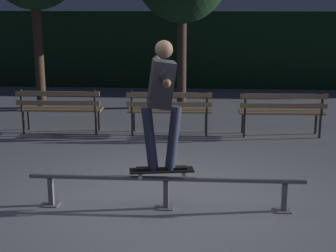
{
  "coord_description": "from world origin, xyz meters",
  "views": [
    {
      "loc": [
        0.41,
        -6.09,
        2.47
      ],
      "look_at": [
        -0.03,
        0.57,
        0.85
      ],
      "focal_mm": 54.48,
      "sensor_mm": 36.0,
      "label": 1
    }
  ],
  "objects_px": {
    "park_bench_leftmost": "(60,106)",
    "skateboard": "(162,171)",
    "skateboarder": "(162,95)",
    "park_bench_right_center": "(282,109)",
    "grind_rail": "(166,184)",
    "park_bench_left_center": "(169,107)"
  },
  "relations": [
    {
      "from": "grind_rail",
      "to": "skateboarder",
      "type": "relative_size",
      "value": 2.17
    },
    {
      "from": "skateboarder",
      "to": "park_bench_right_center",
      "type": "distance_m",
      "value": 4.19
    },
    {
      "from": "skateboarder",
      "to": "park_bench_leftmost",
      "type": "height_order",
      "value": "skateboarder"
    },
    {
      "from": "grind_rail",
      "to": "skateboard",
      "type": "xyz_separation_m",
      "value": [
        -0.05,
        0.0,
        0.17
      ]
    },
    {
      "from": "grind_rail",
      "to": "park_bench_leftmost",
      "type": "relative_size",
      "value": 2.1
    },
    {
      "from": "park_bench_leftmost",
      "to": "park_bench_right_center",
      "type": "distance_m",
      "value": 4.23
    },
    {
      "from": "park_bench_leftmost",
      "to": "skateboarder",
      "type": "bearing_deg",
      "value": -57.91
    },
    {
      "from": "park_bench_leftmost",
      "to": "skateboard",
      "type": "bearing_deg",
      "value": -57.95
    },
    {
      "from": "skateboard",
      "to": "park_bench_leftmost",
      "type": "distance_m",
      "value": 4.23
    },
    {
      "from": "grind_rail",
      "to": "park_bench_leftmost",
      "type": "bearing_deg",
      "value": 122.63
    },
    {
      "from": "skateboarder",
      "to": "park_bench_left_center",
      "type": "bearing_deg",
      "value": 92.11
    },
    {
      "from": "skateboarder",
      "to": "park_bench_leftmost",
      "type": "xyz_separation_m",
      "value": [
        -2.25,
        3.58,
        -0.88
      ]
    },
    {
      "from": "skateboarder",
      "to": "park_bench_right_center",
      "type": "xyz_separation_m",
      "value": [
        1.98,
        3.58,
        -0.88
      ]
    },
    {
      "from": "grind_rail",
      "to": "park_bench_right_center",
      "type": "distance_m",
      "value": 4.08
    },
    {
      "from": "park_bench_leftmost",
      "to": "park_bench_right_center",
      "type": "bearing_deg",
      "value": 0.0
    },
    {
      "from": "grind_rail",
      "to": "park_bench_left_center",
      "type": "distance_m",
      "value": 3.59
    },
    {
      "from": "park_bench_left_center",
      "to": "park_bench_right_center",
      "type": "distance_m",
      "value": 2.11
    },
    {
      "from": "grind_rail",
      "to": "skateboard",
      "type": "relative_size",
      "value": 4.22
    },
    {
      "from": "grind_rail",
      "to": "park_bench_left_center",
      "type": "bearing_deg",
      "value": 92.87
    },
    {
      "from": "park_bench_left_center",
      "to": "park_bench_right_center",
      "type": "xyz_separation_m",
      "value": [
        2.11,
        0.0,
        0.0
      ]
    },
    {
      "from": "skateboard",
      "to": "park_bench_leftmost",
      "type": "relative_size",
      "value": 0.5
    },
    {
      "from": "skateboard",
      "to": "park_bench_right_center",
      "type": "xyz_separation_m",
      "value": [
        1.99,
        3.58,
        0.05
      ]
    }
  ]
}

